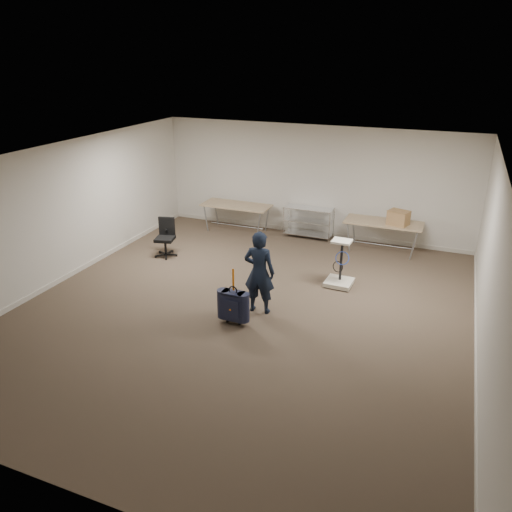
% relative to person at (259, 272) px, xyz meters
% --- Properties ---
extents(ground, '(9.00, 9.00, 0.00)m').
position_rel_person_xyz_m(ground, '(-0.29, -0.07, -0.78)').
color(ground, '#473A2B').
rests_on(ground, ground).
extents(room_shell, '(8.00, 9.00, 9.00)m').
position_rel_person_xyz_m(room_shell, '(-0.29, 1.32, -0.73)').
color(room_shell, beige).
rests_on(room_shell, ground).
extents(folding_table_left, '(1.80, 0.75, 0.73)m').
position_rel_person_xyz_m(folding_table_left, '(-2.19, 3.88, -0.10)').
color(folding_table_left, '#8E7457').
rests_on(folding_table_left, ground).
extents(folding_table_right, '(1.80, 0.75, 0.73)m').
position_rel_person_xyz_m(folding_table_right, '(1.61, 3.88, -0.10)').
color(folding_table_right, '#8E7457').
rests_on(folding_table_right, ground).
extents(wire_shelf, '(1.22, 0.47, 0.80)m').
position_rel_person_xyz_m(wire_shelf, '(-0.29, 4.13, -0.34)').
color(wire_shelf, silver).
rests_on(wire_shelf, ground).
extents(person, '(0.59, 0.41, 1.56)m').
position_rel_person_xyz_m(person, '(0.00, 0.00, 0.00)').
color(person, black).
rests_on(person, ground).
extents(suitcase, '(0.39, 0.23, 1.05)m').
position_rel_person_xyz_m(suitcase, '(-0.25, -0.60, -0.42)').
color(suitcase, black).
rests_on(suitcase, ground).
extents(office_chair, '(0.54, 0.54, 0.89)m').
position_rel_person_xyz_m(office_chair, '(-3.03, 1.71, -0.51)').
color(office_chair, black).
rests_on(office_chair, ground).
extents(equipment_cart, '(0.56, 0.56, 0.98)m').
position_rel_person_xyz_m(equipment_cart, '(1.11, 1.63, -0.52)').
color(equipment_cart, silver).
rests_on(equipment_cart, ground).
extents(cardboard_box, '(0.53, 0.46, 0.33)m').
position_rel_person_xyz_m(cardboard_box, '(1.93, 3.80, 0.12)').
color(cardboard_box, '#916643').
rests_on(cardboard_box, folding_table_right).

